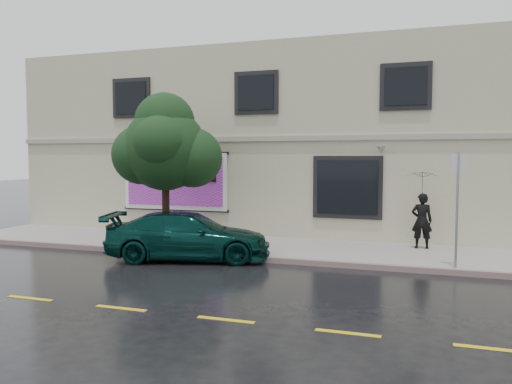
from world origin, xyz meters
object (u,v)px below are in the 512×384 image
(car, at_px, (188,236))
(pedestrian, at_px, (422,221))
(fire_hydrant, at_px, (117,229))
(street_tree, at_px, (165,149))

(car, distance_m, pedestrian, 7.12)
(car, distance_m, fire_hydrant, 3.79)
(pedestrian, xyz_separation_m, fire_hydrant, (-9.86, -1.54, -0.49))
(car, height_order, fire_hydrant, car)
(pedestrian, height_order, fire_hydrant, pedestrian)
(street_tree, bearing_deg, car, -38.41)
(car, bearing_deg, fire_hydrant, 50.22)
(pedestrian, relative_size, street_tree, 0.39)
(pedestrian, distance_m, fire_hydrant, 10.00)
(car, bearing_deg, pedestrian, -79.82)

